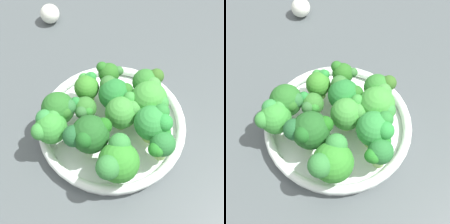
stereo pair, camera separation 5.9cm
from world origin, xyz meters
The scene contains 16 objects.
ground_plane centered at (0.00, 0.00, -1.25)cm, with size 130.00×130.00×2.50cm, color #495253.
bowl centered at (-3.45, -0.66, 1.56)cm, with size 27.42×27.42×3.05cm.
broccoli_floret_0 centered at (-8.03, 1.18, 6.33)cm, with size 4.44×4.25×5.27cm.
broccoli_floret_1 centered at (-12.28, 1.91, 6.86)cm, with size 6.14×5.90×6.73cm.
broccoli_floret_2 centered at (2.36, -5.64, 7.78)cm, with size 6.24×5.98×7.70cm.
broccoli_floret_3 centered at (-2.08, 2.76, 6.74)cm, with size 6.07×6.36×6.50cm.
broccoli_floret_4 centered at (-8.58, -4.96, 7.65)cm, with size 8.39×6.45×7.74cm.
broccoli_floret_5 centered at (3.69, -0.59, 7.32)cm, with size 6.51×6.97×7.48cm.
broccoli_floret_6 centered at (-1.64, -1.56, 6.71)cm, with size 6.39×5.72×6.49cm.
broccoli_floret_7 centered at (-14.56, -1.15, 6.79)cm, with size 6.21×6.12×6.31cm.
broccoli_floret_8 centered at (-5.26, -10.59, 7.40)cm, with size 7.36×7.30×7.72cm.
broccoli_floret_9 centered at (-6.47, 5.84, 6.30)cm, with size 4.62×5.34×5.63cm.
broccoli_floret_10 centered at (-1.91, 7.36, 6.57)cm, with size 4.61×4.00×6.02cm.
broccoli_floret_11 centered at (2.47, -9.59, 7.05)cm, with size 4.88×4.69×6.32cm.
broccoli_floret_12 centered at (4.44, 3.32, 7.20)cm, with size 5.89×4.89×6.66cm.
garlic_bulb centered at (-9.68, 32.19, 2.26)cm, with size 4.52×4.52×4.52cm, color white.
Camera 1 is at (-11.96, -32.07, 55.85)cm, focal length 54.10 mm.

